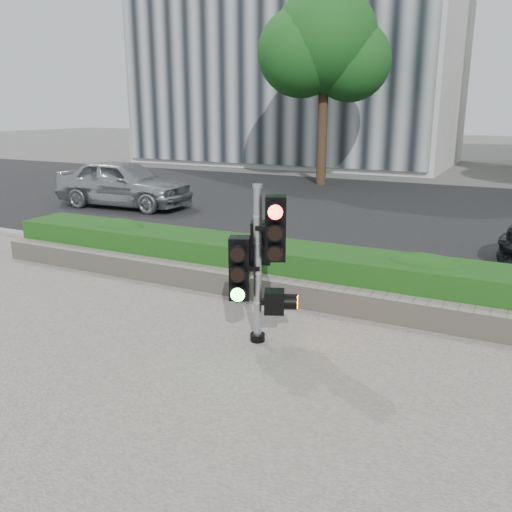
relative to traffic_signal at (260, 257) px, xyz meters
name	(u,v)px	position (x,y,z in m)	size (l,w,h in m)	color
ground	(246,360)	(0.08, -0.51, -1.10)	(120.00, 120.00, 0.00)	#51514C
sidewalk	(90,489)	(0.08, -3.01, -1.09)	(16.00, 11.00, 0.03)	#9E9389
road	(417,214)	(0.08, 9.49, -1.09)	(60.00, 13.00, 0.02)	black
curb	(336,280)	(0.08, 2.64, -1.04)	(60.00, 0.25, 0.12)	gray
stone_wall	(308,295)	(0.08, 1.39, -0.90)	(12.00, 0.32, 0.34)	gray
hedge	(324,272)	(0.08, 2.04, -0.73)	(12.00, 1.00, 0.68)	#2D7122
building_left	(301,15)	(-8.92, 22.49, 6.40)	(16.00, 9.00, 15.00)	#B7B7B2
tree_left	(325,44)	(-4.44, 14.04, 3.94)	(4.61, 4.03, 7.34)	black
traffic_signal	(260,257)	(0.00, 0.00, 0.00)	(0.71, 0.63, 1.94)	black
car_silver	(123,183)	(-7.81, 6.70, -0.39)	(1.64, 4.06, 1.38)	#9EA1A5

